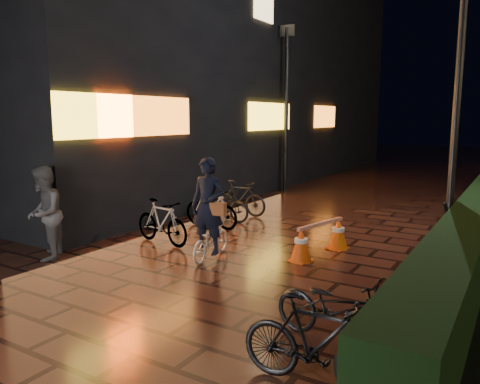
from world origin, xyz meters
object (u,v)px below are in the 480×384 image
Objects in this scene: traffic_barrier at (320,238)px; cart_assembly at (457,226)px; cyclist at (209,222)px; bystander_person at (44,213)px.

cart_assembly is (2.16, 1.46, 0.21)m from traffic_barrier.
cyclist is 1.20× the size of traffic_barrier.
traffic_barrier is 1.52× the size of cart_assembly.
cyclist is at bearing -143.90° from cart_assembly.
cart_assembly is at bearing 36.10° from cyclist.
cyclist is 4.70m from cart_assembly.
cyclist is 1.81× the size of cart_assembly.
cyclist is 2.12m from traffic_barrier.
traffic_barrier is (1.63, 1.31, -0.38)m from cyclist.
bystander_person is 3.00m from cyclist.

